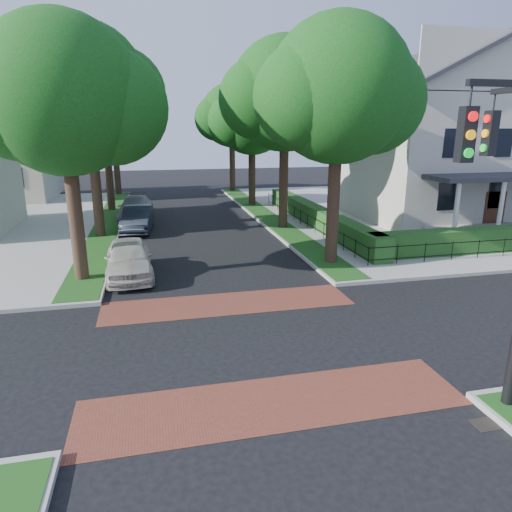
% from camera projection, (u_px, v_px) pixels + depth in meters
% --- Properties ---
extents(ground, '(120.00, 120.00, 0.00)m').
position_uv_depth(ground, '(246.00, 342.00, 13.61)').
color(ground, black).
rests_on(ground, ground).
extents(sidewalk_ne, '(30.00, 30.00, 0.15)m').
position_uv_depth(sidewalk_ne, '(441.00, 209.00, 35.63)').
color(sidewalk_ne, gray).
rests_on(sidewalk_ne, ground).
extents(crosswalk_far, '(9.00, 2.20, 0.01)m').
position_uv_depth(crosswalk_far, '(228.00, 304.00, 16.61)').
color(crosswalk_far, brown).
rests_on(crosswalk_far, ground).
extents(crosswalk_near, '(9.00, 2.20, 0.01)m').
position_uv_depth(crosswalk_near, '(274.00, 403.00, 10.61)').
color(crosswalk_near, brown).
rests_on(crosswalk_near, ground).
extents(storm_drain, '(0.65, 0.45, 0.01)m').
position_uv_depth(storm_drain, '(488.00, 424.00, 9.85)').
color(storm_drain, black).
rests_on(storm_drain, ground).
extents(grass_strip_ne, '(1.60, 29.80, 0.02)m').
position_uv_depth(grass_strip_ne, '(265.00, 215.00, 32.65)').
color(grass_strip_ne, '#164814').
rests_on(grass_strip_ne, sidewalk_ne).
extents(grass_strip_nw, '(1.60, 29.80, 0.02)m').
position_uv_depth(grass_strip_nw, '(108.00, 222.00, 30.32)').
color(grass_strip_nw, '#164814').
rests_on(grass_strip_nw, sidewalk_nw).
extents(tree_right_near, '(7.75, 6.67, 10.66)m').
position_uv_depth(tree_right_near, '(338.00, 93.00, 19.54)').
color(tree_right_near, black).
rests_on(tree_right_near, sidewalk_ne).
extents(tree_right_mid, '(8.25, 7.09, 11.22)m').
position_uv_depth(tree_right_mid, '(286.00, 96.00, 26.96)').
color(tree_right_mid, black).
rests_on(tree_right_mid, sidewalk_ne).
extents(tree_right_far, '(7.25, 6.23, 9.74)m').
position_uv_depth(tree_right_far, '(252.00, 118.00, 35.67)').
color(tree_right_far, black).
rests_on(tree_right_far, sidewalk_ne).
extents(tree_right_back, '(7.50, 6.45, 10.20)m').
position_uv_depth(tree_right_back, '(232.00, 116.00, 44.03)').
color(tree_right_back, black).
rests_on(tree_right_back, sidewalk_ne).
extents(tree_left_near, '(7.50, 6.45, 10.20)m').
position_uv_depth(tree_left_near, '(67.00, 98.00, 17.26)').
color(tree_left_near, black).
rests_on(tree_left_near, sidewalk_nw).
extents(tree_left_mid, '(8.00, 6.88, 11.48)m').
position_uv_depth(tree_left_mid, '(89.00, 86.00, 24.49)').
color(tree_left_mid, black).
rests_on(tree_left_mid, sidewalk_nw).
extents(tree_left_far, '(7.00, 6.02, 9.86)m').
position_uv_depth(tree_left_far, '(105.00, 115.00, 33.23)').
color(tree_left_far, black).
rests_on(tree_left_far, sidewalk_nw).
extents(tree_left_back, '(7.75, 6.66, 10.44)m').
position_uv_depth(tree_left_back, '(114.00, 114.00, 41.62)').
color(tree_left_back, black).
rests_on(tree_left_back, sidewalk_nw).
extents(hedge_main_road, '(1.00, 18.00, 1.20)m').
position_uv_depth(hedge_main_road, '(316.00, 216.00, 29.14)').
color(hedge_main_road, '#214518').
rests_on(hedge_main_road, sidewalk_ne).
extents(fence_main_road, '(0.06, 18.00, 0.90)m').
position_uv_depth(fence_main_road, '(304.00, 219.00, 29.01)').
color(fence_main_road, black).
rests_on(fence_main_road, sidewalk_ne).
extents(house_victorian, '(13.00, 13.05, 12.48)m').
position_uv_depth(house_victorian, '(452.00, 130.00, 30.69)').
color(house_victorian, beige).
rests_on(house_victorian, sidewalk_ne).
extents(parked_car_front, '(2.15, 4.85, 1.62)m').
position_uv_depth(parked_car_front, '(129.00, 258.00, 19.42)').
color(parked_car_front, beige).
rests_on(parked_car_front, ground).
extents(parked_car_middle, '(2.07, 4.82, 1.54)m').
position_uv_depth(parked_car_middle, '(138.00, 219.00, 28.08)').
color(parked_car_middle, '#1E242D').
rests_on(parked_car_middle, ground).
extents(parked_car_rear, '(2.49, 5.62, 1.60)m').
position_uv_depth(parked_car_rear, '(136.00, 209.00, 31.46)').
color(parked_car_rear, slate).
rests_on(parked_car_rear, ground).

